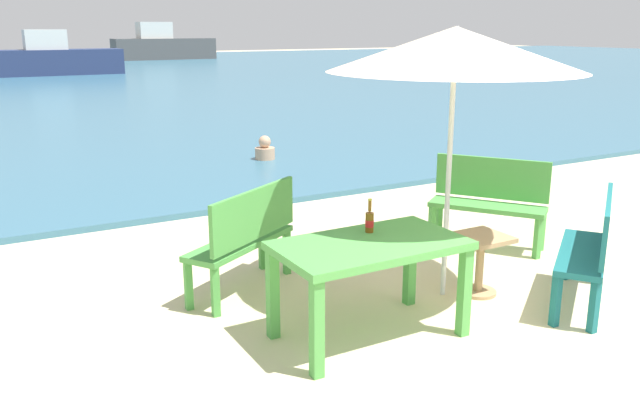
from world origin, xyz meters
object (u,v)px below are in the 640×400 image
object	(u,v)px
bench_green_left	(246,234)
boat_cargo_ship	(163,46)
swimmer_person	(265,150)
bench_teal_center	(592,244)
beer_bottle_amber	(370,220)
patio_umbrella	(455,49)
picnic_table_green	(370,256)
side_table_wood	(480,256)
bench_green_right	(489,197)
boat_tanker	(57,59)

from	to	relation	value
bench_green_left	boat_cargo_ship	world-z (taller)	boat_cargo_ship
swimmer_person	boat_cargo_ship	distance (m)	37.21
bench_teal_center	boat_cargo_ship	bearing A→B (deg)	78.10
beer_bottle_amber	patio_umbrella	bearing A→B (deg)	10.09
picnic_table_green	side_table_wood	distance (m)	1.36
side_table_wood	bench_green_right	bearing A→B (deg)	44.02
beer_bottle_amber	boat_tanker	distance (m)	29.78
picnic_table_green	bench_green_right	size ratio (longest dim) A/B	1.18
beer_bottle_amber	boat_cargo_ship	size ratio (longest dim) A/B	0.04
picnic_table_green	bench_teal_center	world-z (taller)	bench_teal_center
side_table_wood	bench_teal_center	xyz separation A→B (m)	(0.63, -0.63, 0.19)
bench_green_left	beer_bottle_amber	bearing A→B (deg)	-61.39
side_table_wood	bench_teal_center	size ratio (longest dim) A/B	0.46
bench_teal_center	bench_green_right	distance (m)	1.64
bench_teal_center	bench_green_right	xyz separation A→B (m)	(0.37, 1.60, 0.00)
boat_cargo_ship	bench_green_left	bearing A→B (deg)	-105.51
side_table_wood	bench_green_left	size ratio (longest dim) A/B	0.45
side_table_wood	bench_green_right	xyz separation A→B (m)	(1.00, 0.97, 0.19)
picnic_table_green	side_table_wood	size ratio (longest dim) A/B	2.59
boat_cargo_ship	swimmer_person	bearing A→B (deg)	-103.85
boat_cargo_ship	boat_tanker	xyz separation A→B (m)	(-8.79, -12.58, -0.16)
beer_bottle_amber	boat_cargo_ship	distance (m)	43.66
boat_tanker	bench_green_left	bearing A→B (deg)	-95.28
beer_bottle_amber	bench_green_right	xyz separation A→B (m)	(2.19, 0.98, -0.31)
picnic_table_green	patio_umbrella	size ratio (longest dim) A/B	0.61
patio_umbrella	boat_tanker	bearing A→B (deg)	87.74
bench_green_right	boat_tanker	xyz separation A→B (m)	(-0.12, 28.72, 0.29)
bench_teal_center	boat_tanker	bearing A→B (deg)	89.53
beer_bottle_amber	bench_green_left	xyz separation A→B (m)	(-0.58, 1.06, -0.31)
bench_green_right	swimmer_person	bearing A→B (deg)	92.57
picnic_table_green	side_table_wood	world-z (taller)	picnic_table_green
bench_teal_center	bench_green_left	size ratio (longest dim) A/B	0.97
beer_bottle_amber	patio_umbrella	distance (m)	1.56
beer_bottle_amber	swimmer_person	distance (m)	6.50
bench_green_right	boat_tanker	size ratio (longest dim) A/B	0.21
side_table_wood	bench_green_left	distance (m)	2.06
bench_teal_center	swimmer_person	size ratio (longest dim) A/B	2.88
beer_bottle_amber	bench_teal_center	bearing A→B (deg)	-18.72
patio_umbrella	swimmer_person	bearing A→B (deg)	80.08
beer_bottle_amber	side_table_wood	distance (m)	1.29
bench_green_right	boat_cargo_ship	xyz separation A→B (m)	(8.67, 41.30, 0.45)
bench_green_left	swimmer_person	size ratio (longest dim) A/B	2.95
bench_teal_center	boat_tanker	distance (m)	30.33
beer_bottle_amber	bench_green_right	size ratio (longest dim) A/B	0.22
patio_umbrella	side_table_wood	bearing A→B (deg)	-27.01
bench_green_left	bench_green_right	bearing A→B (deg)	-1.59
patio_umbrella	boat_tanker	world-z (taller)	patio_umbrella
patio_umbrella	side_table_wood	xyz separation A→B (m)	(0.28, -0.14, -1.76)
picnic_table_green	bench_teal_center	xyz separation A→B (m)	(1.94, -0.42, -0.11)
bench_green_left	boat_cargo_ship	bearing A→B (deg)	74.49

